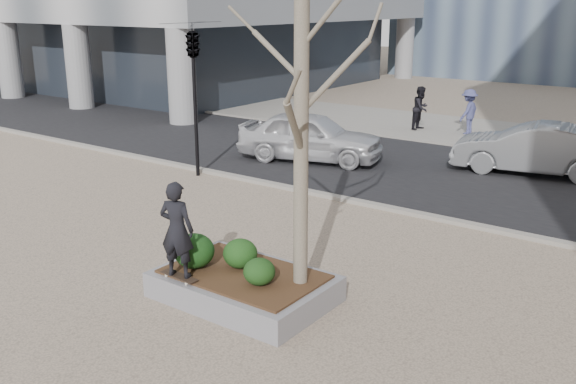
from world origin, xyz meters
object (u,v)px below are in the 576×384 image
Objects in this scene: skateboard at (179,277)px; skateboarder at (177,230)px; planter at (244,287)px; police_car at (310,136)px.

skateboarder is (0.00, 0.00, 0.88)m from skateboard.
skateboard is 0.88m from skateboarder.
police_car is at bearing 117.73° from planter.
police_car is at bearing 115.67° from skateboard.
skateboard is 10.74m from police_car.
planter is at bearing 49.64° from skateboard.
skateboard is 0.46× the size of skateboarder.
planter is 1.15m from skateboard.
police_car is (-4.03, 9.95, -0.54)m from skateboarder.
planter is 1.60m from skateboarder.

